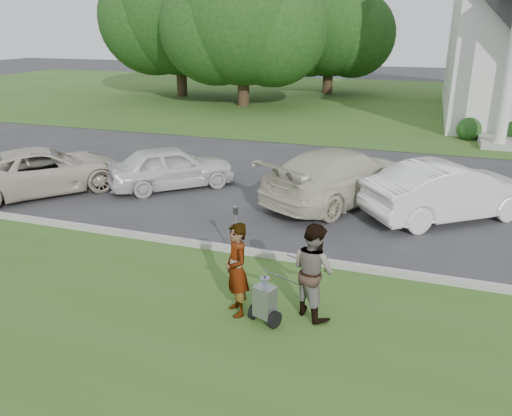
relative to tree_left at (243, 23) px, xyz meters
The scene contains 15 objects.
ground 23.95m from the tree_left, 69.98° to the right, with size 120.00×120.00×0.00m, color #333335.
grass_strip 26.73m from the tree_left, 72.22° to the right, with size 80.00×7.00×0.01m, color #375A1F.
church_lawn 10.74m from the tree_left, 32.03° to the left, with size 80.00×30.00×0.01m, color #375A1F.
curb 23.43m from the tree_left, 69.51° to the right, with size 80.00×0.18×0.15m, color #9E9E93.
tree_left is the anchor object (origin of this frame).
tree_far 6.73m from the tree_left, 153.44° to the left, with size 11.64×9.20×10.73m.
tree_back 8.95m from the tree_left, 63.43° to the left, with size 9.61×7.60×8.89m.
striping_cart 26.14m from the tree_left, 68.87° to the right, with size 0.77×1.13×0.98m.
person_left 25.73m from the tree_left, 69.99° to the right, with size 0.64×0.42×1.75m, color #999999.
person_right 25.84m from the tree_left, 66.94° to the right, with size 0.86×0.67×1.77m, color #999999.
parking_meter_near 23.55m from the tree_left, 70.13° to the right, with size 0.09×0.08×1.28m.
car_a 19.64m from the tree_left, 88.80° to the right, with size 2.32×5.04×1.40m, color beige.
car_b 18.41m from the tree_left, 77.18° to the right, with size 1.63×4.05×1.38m, color silver.
car_c 19.88m from the tree_left, 61.04° to the right, with size 2.22×5.46×1.59m, color beige.
car_d 21.84m from the tree_left, 54.61° to the right, with size 1.65×4.72×1.56m, color white.
Camera 1 is at (3.57, -9.27, 4.97)m, focal length 35.00 mm.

